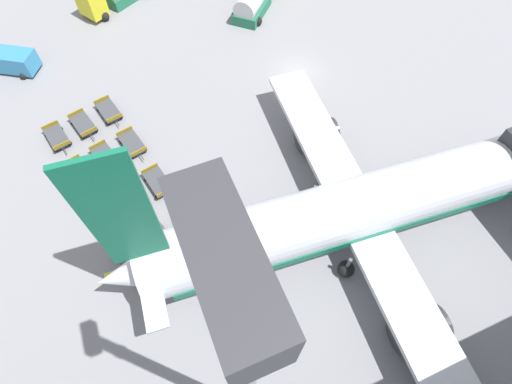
{
  "coord_description": "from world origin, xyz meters",
  "views": [
    {
      "loc": [
        26.1,
        -15.06,
        25.93
      ],
      "look_at": [
        11.97,
        -9.19,
        1.67
      ],
      "focal_mm": 28.0,
      "sensor_mm": 36.0,
      "label": 1
    }
  ],
  "objects_px": {
    "baggage_dolly_row_near_col_c": "(102,211)",
    "baggage_dolly_row_mid_a_col_c": "(133,195)",
    "service_van": "(6,60)",
    "baggage_dolly_row_mid_a_col_b": "(106,157)",
    "baggage_dolly_row_mid_a_col_a": "(83,124)",
    "baggage_dolly_row_mid_a_col_d": "(160,239)",
    "baggage_dolly_row_near_col_d": "(131,260)",
    "baggage_dolly_row_mid_b_col_c": "(158,182)",
    "baggage_dolly_row_mid_b_col_d": "(191,221)",
    "baggage_dolly_row_mid_b_col_b": "(132,143)",
    "baggage_dolly_row_near_col_b": "(79,173)",
    "baggage_dolly_row_near_col_a": "(57,137)",
    "baggage_dolly_row_mid_b_col_a": "(109,111)",
    "airplane": "(371,204)"
  },
  "relations": [
    {
      "from": "baggage_dolly_row_near_col_c",
      "to": "baggage_dolly_row_mid_a_col_c",
      "type": "height_order",
      "value": "same"
    },
    {
      "from": "service_van",
      "to": "baggage_dolly_row_mid_a_col_b",
      "type": "xyz_separation_m",
      "value": [
        14.38,
        6.22,
        -0.64
      ]
    },
    {
      "from": "baggage_dolly_row_mid_a_col_a",
      "to": "baggage_dolly_row_mid_a_col_d",
      "type": "distance_m",
      "value": 13.28
    },
    {
      "from": "baggage_dolly_row_near_col_d",
      "to": "baggage_dolly_row_mid_b_col_c",
      "type": "bearing_deg",
      "value": 148.47
    },
    {
      "from": "baggage_dolly_row_near_col_d",
      "to": "baggage_dolly_row_mid_b_col_d",
      "type": "bearing_deg",
      "value": 106.14
    },
    {
      "from": "service_van",
      "to": "baggage_dolly_row_mid_b_col_b",
      "type": "relative_size",
      "value": 1.63
    },
    {
      "from": "baggage_dolly_row_mid_a_col_b",
      "to": "baggage_dolly_row_mid_a_col_d",
      "type": "bearing_deg",
      "value": 13.58
    },
    {
      "from": "baggage_dolly_row_near_col_b",
      "to": "baggage_dolly_row_near_col_a",
      "type": "bearing_deg",
      "value": -165.74
    },
    {
      "from": "baggage_dolly_row_near_col_a",
      "to": "baggage_dolly_row_near_col_d",
      "type": "xyz_separation_m",
      "value": [
        13.06,
        3.17,
        0.0
      ]
    },
    {
      "from": "baggage_dolly_row_mid_b_col_a",
      "to": "baggage_dolly_row_mid_b_col_b",
      "type": "xyz_separation_m",
      "value": [
        4.33,
        1.05,
        0.0
      ]
    },
    {
      "from": "service_van",
      "to": "baggage_dolly_row_mid_b_col_d",
      "type": "xyz_separation_m",
      "value": [
        22.46,
        10.76,
        -0.64
      ]
    },
    {
      "from": "service_van",
      "to": "baggage_dolly_row_mid_b_col_b",
      "type": "height_order",
      "value": "service_van"
    },
    {
      "from": "baggage_dolly_row_mid_a_col_b",
      "to": "baggage_dolly_row_mid_b_col_b",
      "type": "height_order",
      "value": "same"
    },
    {
      "from": "baggage_dolly_row_near_col_c",
      "to": "baggage_dolly_row_mid_b_col_d",
      "type": "distance_m",
      "value": 6.59
    },
    {
      "from": "baggage_dolly_row_mid_a_col_c",
      "to": "service_van",
      "type": "bearing_deg",
      "value": -158.42
    },
    {
      "from": "baggage_dolly_row_mid_b_col_b",
      "to": "baggage_dolly_row_mid_b_col_c",
      "type": "distance_m",
      "value": 4.62
    },
    {
      "from": "baggage_dolly_row_mid_a_col_a",
      "to": "baggage_dolly_row_mid_b_col_c",
      "type": "distance_m",
      "value": 9.2
    },
    {
      "from": "baggage_dolly_row_mid_a_col_d",
      "to": "baggage_dolly_row_mid_b_col_c",
      "type": "relative_size",
      "value": 1.0
    },
    {
      "from": "baggage_dolly_row_near_col_b",
      "to": "baggage_dolly_row_mid_a_col_d",
      "type": "bearing_deg",
      "value": 28.34
    },
    {
      "from": "baggage_dolly_row_mid_a_col_a",
      "to": "baggage_dolly_row_near_col_d",
      "type": "bearing_deg",
      "value": 3.88
    },
    {
      "from": "baggage_dolly_row_mid_a_col_a",
      "to": "baggage_dolly_row_mid_a_col_b",
      "type": "height_order",
      "value": "same"
    },
    {
      "from": "baggage_dolly_row_near_col_b",
      "to": "baggage_dolly_row_mid_b_col_b",
      "type": "xyz_separation_m",
      "value": [
        -1.31,
        4.49,
        0.0
      ]
    },
    {
      "from": "baggage_dolly_row_mid_a_col_b",
      "to": "baggage_dolly_row_mid_a_col_c",
      "type": "height_order",
      "value": "same"
    },
    {
      "from": "airplane",
      "to": "baggage_dolly_row_mid_a_col_b",
      "type": "height_order",
      "value": "airplane"
    },
    {
      "from": "service_van",
      "to": "baggage_dolly_row_mid_a_col_d",
      "type": "height_order",
      "value": "service_van"
    },
    {
      "from": "baggage_dolly_row_mid_b_col_c",
      "to": "baggage_dolly_row_mid_a_col_a",
      "type": "bearing_deg",
      "value": -152.12
    },
    {
      "from": "service_van",
      "to": "baggage_dolly_row_near_col_a",
      "type": "distance_m",
      "value": 11.15
    },
    {
      "from": "baggage_dolly_row_mid_b_col_a",
      "to": "baggage_dolly_row_mid_b_col_c",
      "type": "distance_m",
      "value": 9.07
    },
    {
      "from": "airplane",
      "to": "baggage_dolly_row_mid_a_col_a",
      "type": "bearing_deg",
      "value": -135.29
    },
    {
      "from": "baggage_dolly_row_mid_a_col_b",
      "to": "baggage_dolly_row_near_col_b",
      "type": "bearing_deg",
      "value": -72.02
    },
    {
      "from": "baggage_dolly_row_mid_a_col_a",
      "to": "baggage_dolly_row_mid_b_col_d",
      "type": "bearing_deg",
      "value": 24.48
    },
    {
      "from": "airplane",
      "to": "baggage_dolly_row_mid_b_col_b",
      "type": "distance_m",
      "value": 19.39
    },
    {
      "from": "baggage_dolly_row_mid_a_col_a",
      "to": "baggage_dolly_row_mid_b_col_d",
      "type": "relative_size",
      "value": 1.0
    },
    {
      "from": "baggage_dolly_row_near_col_c",
      "to": "baggage_dolly_row_mid_a_col_a",
      "type": "xyz_separation_m",
      "value": [
        -9.03,
        0.13,
        0.0
      ]
    },
    {
      "from": "baggage_dolly_row_near_col_c",
      "to": "baggage_dolly_row_mid_b_col_c",
      "type": "distance_m",
      "value": 4.52
    },
    {
      "from": "baggage_dolly_row_near_col_b",
      "to": "baggage_dolly_row_near_col_c",
      "type": "xyz_separation_m",
      "value": [
        4.11,
        1.01,
        0.0
      ]
    },
    {
      "from": "baggage_dolly_row_mid_a_col_a",
      "to": "baggage_dolly_row_mid_b_col_c",
      "type": "relative_size",
      "value": 1.0
    },
    {
      "from": "baggage_dolly_row_near_col_d",
      "to": "baggage_dolly_row_mid_a_col_c",
      "type": "bearing_deg",
      "value": 165.27
    },
    {
      "from": "baggage_dolly_row_mid_a_col_a",
      "to": "baggage_dolly_row_near_col_b",
      "type": "bearing_deg",
      "value": -13.07
    },
    {
      "from": "baggage_dolly_row_near_col_a",
      "to": "baggage_dolly_row_mid_a_col_a",
      "type": "distance_m",
      "value": 2.32
    },
    {
      "from": "baggage_dolly_row_near_col_a",
      "to": "baggage_dolly_row_mid_a_col_d",
      "type": "height_order",
      "value": "same"
    },
    {
      "from": "baggage_dolly_row_near_col_a",
      "to": "baggage_dolly_row_near_col_b",
      "type": "height_order",
      "value": "same"
    },
    {
      "from": "service_van",
      "to": "baggage_dolly_row_near_col_c",
      "type": "relative_size",
      "value": 1.63
    },
    {
      "from": "airplane",
      "to": "baggage_dolly_row_near_col_d",
      "type": "bearing_deg",
      "value": -102.35
    },
    {
      "from": "baggage_dolly_row_near_col_d",
      "to": "baggage_dolly_row_mid_a_col_b",
      "type": "xyz_separation_m",
      "value": [
        -9.43,
        0.13,
        0.0
      ]
    },
    {
      "from": "baggage_dolly_row_near_col_b",
      "to": "baggage_dolly_row_mid_a_col_c",
      "type": "height_order",
      "value": "same"
    },
    {
      "from": "baggage_dolly_row_near_col_b",
      "to": "baggage_dolly_row_mid_a_col_d",
      "type": "distance_m",
      "value": 9.06
    },
    {
      "from": "baggage_dolly_row_mid_a_col_b",
      "to": "baggage_dolly_row_mid_b_col_a",
      "type": "distance_m",
      "value": 5.08
    },
    {
      "from": "baggage_dolly_row_near_col_a",
      "to": "baggage_dolly_row_mid_b_col_c",
      "type": "xyz_separation_m",
      "value": [
        7.56,
        6.55,
        0.0
      ]
    },
    {
      "from": "baggage_dolly_row_mid_a_col_a",
      "to": "baggage_dolly_row_mid_a_col_b",
      "type": "relative_size",
      "value": 1.0
    }
  ]
}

